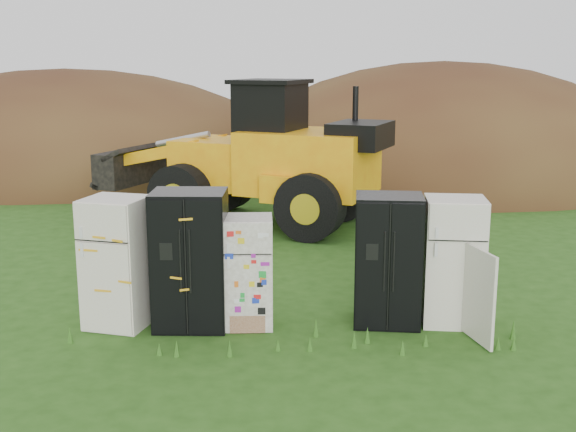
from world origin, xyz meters
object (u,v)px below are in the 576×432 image
at_px(fridge_leftmost, 118,262).
at_px(fridge_black_side, 190,260).
at_px(fridge_sticker, 247,272).
at_px(fridge_open_door, 453,261).
at_px(wheel_loader, 238,151).
at_px(fridge_black_right, 388,260).

distance_m(fridge_leftmost, fridge_black_side, 1.04).
xyz_separation_m(fridge_sticker, fridge_open_door, (2.94, 0.02, 0.12)).
distance_m(fridge_sticker, wheel_loader, 6.91).
relative_size(fridge_open_door, wheel_loader, 0.27).
xyz_separation_m(fridge_leftmost, fridge_open_door, (4.78, -0.06, -0.01)).
bearing_deg(fridge_black_right, fridge_open_door, 6.02).
bearing_deg(fridge_leftmost, fridge_sticker, 14.56).
bearing_deg(fridge_black_side, fridge_sticker, 3.01).
distance_m(fridge_black_side, fridge_black_right, 2.81).
height_order(fridge_black_side, fridge_black_right, fridge_black_side).
relative_size(fridge_sticker, wheel_loader, 0.23).
distance_m(fridge_black_side, fridge_open_door, 3.74).
relative_size(fridge_leftmost, fridge_black_side, 0.95).
bearing_deg(fridge_black_right, fridge_leftmost, -173.15).
distance_m(fridge_black_right, wheel_loader, 7.24).
bearing_deg(fridge_open_door, fridge_black_right, -173.48).
bearing_deg(fridge_sticker, fridge_leftmost, 177.45).
xyz_separation_m(fridge_black_side, fridge_open_door, (3.74, 0.02, -0.06)).
height_order(fridge_black_right, fridge_open_door, fridge_black_right).
bearing_deg(fridge_black_side, fridge_open_door, 3.11).
height_order(fridge_black_side, wheel_loader, wheel_loader).
height_order(fridge_sticker, wheel_loader, wheel_loader).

